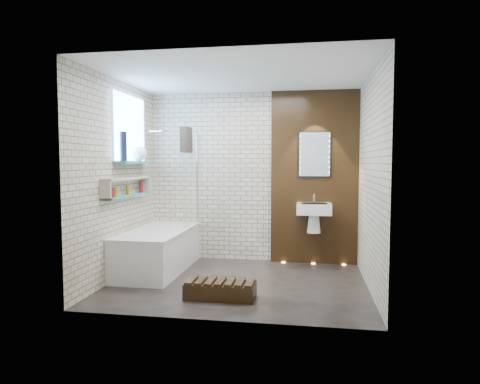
% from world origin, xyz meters
% --- Properties ---
extents(ground, '(3.20, 3.20, 0.00)m').
position_xyz_m(ground, '(0.00, 0.00, 0.00)').
color(ground, black).
rests_on(ground, ground).
extents(room_shell, '(3.24, 3.20, 2.60)m').
position_xyz_m(room_shell, '(0.00, 0.00, 1.30)').
color(room_shell, '#B8AB92').
rests_on(room_shell, ground).
extents(walnut_panel, '(1.30, 0.06, 2.60)m').
position_xyz_m(walnut_panel, '(0.95, 1.27, 1.30)').
color(walnut_panel, black).
rests_on(walnut_panel, ground).
extents(clerestory_window, '(0.18, 1.00, 0.94)m').
position_xyz_m(clerestory_window, '(-1.57, 0.35, 1.90)').
color(clerestory_window, '#7FADE0').
rests_on(clerestory_window, room_shell).
extents(display_niche, '(0.14, 1.30, 0.26)m').
position_xyz_m(display_niche, '(-1.53, 0.15, 1.20)').
color(display_niche, teal).
rests_on(display_niche, room_shell).
extents(bathtub, '(0.79, 1.74, 0.70)m').
position_xyz_m(bathtub, '(-1.22, 0.45, 0.29)').
color(bathtub, white).
rests_on(bathtub, ground).
extents(bath_screen, '(0.01, 0.78, 1.40)m').
position_xyz_m(bath_screen, '(-0.87, 0.89, 1.28)').
color(bath_screen, white).
rests_on(bath_screen, bathtub).
extents(towel, '(0.11, 0.28, 0.37)m').
position_xyz_m(towel, '(-0.87, 0.69, 1.85)').
color(towel, black).
rests_on(towel, bath_screen).
extents(shower_head, '(0.18, 0.18, 0.02)m').
position_xyz_m(shower_head, '(-1.30, 0.95, 2.00)').
color(shower_head, silver).
rests_on(shower_head, room_shell).
extents(washbasin, '(0.50, 0.36, 0.58)m').
position_xyz_m(washbasin, '(0.95, 1.07, 0.79)').
color(washbasin, white).
rests_on(washbasin, walnut_panel).
extents(led_mirror, '(0.50, 0.02, 0.70)m').
position_xyz_m(led_mirror, '(0.95, 1.23, 1.65)').
color(led_mirror, black).
rests_on(led_mirror, walnut_panel).
extents(walnut_step, '(0.79, 0.35, 0.17)m').
position_xyz_m(walnut_step, '(-0.10, -0.62, 0.09)').
color(walnut_step, black).
rests_on(walnut_step, ground).
extents(niche_bottles, '(0.07, 0.99, 0.16)m').
position_xyz_m(niche_bottles, '(-1.53, 0.19, 1.17)').
color(niche_bottles, maroon).
rests_on(niche_bottles, display_niche).
extents(sill_vases, '(0.21, 0.67, 0.38)m').
position_xyz_m(sill_vases, '(-1.50, 0.36, 1.68)').
color(sill_vases, '#151A3B').
rests_on(sill_vases, clerestory_window).
extents(floor_uplights, '(0.96, 0.06, 0.01)m').
position_xyz_m(floor_uplights, '(0.95, 1.20, 0.01)').
color(floor_uplights, '#FFD899').
rests_on(floor_uplights, ground).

